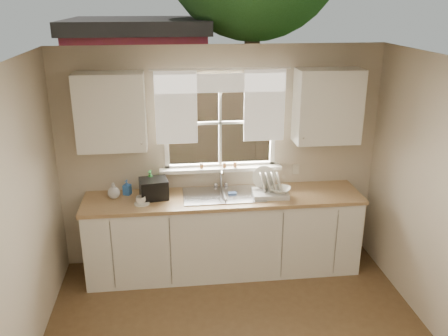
{
  "coord_description": "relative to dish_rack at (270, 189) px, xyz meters",
  "views": [
    {
      "loc": [
        -0.55,
        -3.05,
        2.96
      ],
      "look_at": [
        0.0,
        1.65,
        1.25
      ],
      "focal_mm": 38.0,
      "sensor_mm": 36.0,
      "label": 1
    }
  ],
  "objects": [
    {
      "name": "cup",
      "position": [
        -1.39,
        -0.06,
        -0.04
      ],
      "size": [
        0.13,
        0.13,
        0.08
      ],
      "primitive_type": "imported",
      "rotation": [
        0.0,
        0.0,
        0.34
      ],
      "color": "silver",
      "rests_on": "countertop"
    },
    {
      "name": "upper_cabinet_right",
      "position": [
        0.65,
        0.17,
        0.86
      ],
      "size": [
        0.7,
        0.33,
        0.8
      ],
      "primitive_type": "cube",
      "color": "white",
      "rests_on": "room_walls"
    },
    {
      "name": "black_appliance",
      "position": [
        -1.26,
        0.08,
        0.03
      ],
      "size": [
        0.33,
        0.3,
        0.21
      ],
      "primitive_type": "cube",
      "rotation": [
        0.0,
        0.0,
        0.16
      ],
      "color": "black",
      "rests_on": "countertop"
    },
    {
      "name": "room_walls",
      "position": [
        -0.5,
        -1.72,
        0.25
      ],
      "size": [
        3.62,
        4.02,
        2.5
      ],
      "color": "beige",
      "rests_on": "ground"
    },
    {
      "name": "bowl",
      "position": [
        0.11,
        -0.05,
        -0.0
      ],
      "size": [
        0.29,
        0.29,
        0.05
      ],
      "primitive_type": "imported",
      "rotation": [
        0.0,
        0.0,
        -0.43
      ],
      "color": "white",
      "rests_on": "dish_rack"
    },
    {
      "name": "window",
      "position": [
        -0.5,
        0.35,
        0.5
      ],
      "size": [
        1.38,
        0.16,
        1.06
      ],
      "color": "white",
      "rests_on": "room_walls"
    },
    {
      "name": "sill_jars",
      "position": [
        -0.51,
        0.29,
        0.19
      ],
      "size": [
        0.42,
        0.04,
        0.06
      ],
      "color": "brown",
      "rests_on": "window"
    },
    {
      "name": "dish_rack",
      "position": [
        0.0,
        0.0,
        0.0
      ],
      "size": [
        0.4,
        0.32,
        0.3
      ],
      "color": "silver",
      "rests_on": "countertop"
    },
    {
      "name": "upper_cabinet_left",
      "position": [
        -1.65,
        0.17,
        0.86
      ],
      "size": [
        0.7,
        0.33,
        0.8
      ],
      "primitive_type": "cube",
      "color": "white",
      "rests_on": "room_walls"
    },
    {
      "name": "wall_outlet",
      "position": [
        0.38,
        0.33,
        0.09
      ],
      "size": [
        0.08,
        0.01,
        0.12
      ],
      "primitive_type": "cube",
      "color": "beige",
      "rests_on": "room_walls"
    },
    {
      "name": "soap_bottle_a",
      "position": [
        -1.29,
        0.18,
        0.06
      ],
      "size": [
        0.14,
        0.14,
        0.28
      ],
      "primitive_type": "imported",
      "rotation": [
        0.0,
        0.0,
        -0.33
      ],
      "color": "green",
      "rests_on": "countertop"
    },
    {
      "name": "ceiling",
      "position": [
        -0.5,
        -1.65,
        1.51
      ],
      "size": [
        3.6,
        4.0,
        0.02
      ],
      "primitive_type": "cube",
      "color": "silver",
      "rests_on": "room_walls"
    },
    {
      "name": "base_cabinets",
      "position": [
        -0.5,
        0.03,
        -0.55
      ],
      "size": [
        3.0,
        0.62,
        0.87
      ],
      "primitive_type": "cube",
      "color": "white",
      "rests_on": "ground"
    },
    {
      "name": "sink",
      "position": [
        -0.5,
        0.06,
        -0.15
      ],
      "size": [
        0.88,
        0.52,
        0.4
      ],
      "color": "#B7B7BC",
      "rests_on": "countertop"
    },
    {
      "name": "countertop",
      "position": [
        -0.5,
        0.03,
        -0.1
      ],
      "size": [
        3.04,
        0.65,
        0.04
      ],
      "primitive_type": "cube",
      "color": "#A88254",
      "rests_on": "base_cabinets"
    },
    {
      "name": "soap_bottle_c",
      "position": [
        -1.69,
        0.13,
        0.01
      ],
      "size": [
        0.16,
        0.16,
        0.17
      ],
      "primitive_type": "imported",
      "rotation": [
        0.0,
        0.0,
        0.25
      ],
      "color": "beige",
      "rests_on": "countertop"
    },
    {
      "name": "saucer",
      "position": [
        -1.38,
        -0.08,
        -0.07
      ],
      "size": [
        0.16,
        0.16,
        0.01
      ],
      "primitive_type": "cylinder",
      "color": "silver",
      "rests_on": "countertop"
    },
    {
      "name": "curtains",
      "position": [
        -0.5,
        0.3,
        0.94
      ],
      "size": [
        1.5,
        0.03,
        0.81
      ],
      "color": "white",
      "rests_on": "room_walls"
    },
    {
      "name": "soap_bottle_b",
      "position": [
        -1.55,
        0.21,
        0.0
      ],
      "size": [
        0.1,
        0.1,
        0.17
      ],
      "primitive_type": "imported",
      "rotation": [
        0.0,
        0.0,
        -0.4
      ],
      "color": "#336DC0",
      "rests_on": "countertop"
    }
  ]
}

